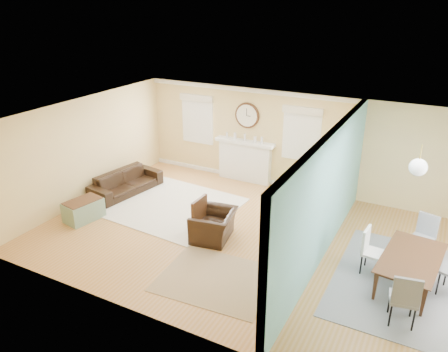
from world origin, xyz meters
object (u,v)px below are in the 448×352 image
(sofa, at_px, (126,182))
(credenza, at_px, (329,202))
(eames_chair, at_px, (214,225))
(green_chair, at_px, (301,193))
(dining_table, at_px, (411,272))

(sofa, height_order, credenza, credenza)
(eames_chair, xyz_separation_m, green_chair, (1.13, 2.41, 0.02))
(sofa, xyz_separation_m, green_chair, (4.32, 1.41, 0.04))
(credenza, bearing_deg, eames_chair, -132.50)
(eames_chair, height_order, dining_table, eames_chair)
(sofa, distance_m, credenza, 5.22)
(green_chair, bearing_deg, dining_table, -173.98)
(credenza, bearing_deg, green_chair, 157.44)
(eames_chair, height_order, green_chair, green_chair)
(green_chair, bearing_deg, eames_chair, 109.46)
(sofa, distance_m, green_chair, 4.55)
(dining_table, bearing_deg, green_chair, 57.48)
(sofa, height_order, eames_chair, eames_chair)
(eames_chair, relative_size, dining_table, 0.58)
(eames_chair, relative_size, green_chair, 1.33)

